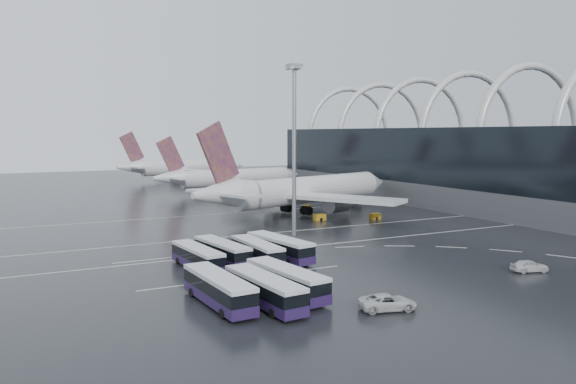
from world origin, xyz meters
name	(u,v)px	position (x,y,z in m)	size (l,w,h in m)	color
ground	(337,241)	(0.00, 0.00, 0.00)	(420.00, 420.00, 0.00)	black
terminal	(503,164)	(61.56, 19.84, 10.87)	(42.00, 160.00, 34.90)	#535558
lane_marking_near	(343,243)	(0.00, -2.00, 0.01)	(120.00, 0.25, 0.01)	silver
lane_marking_mid	(304,230)	(0.00, 12.00, 0.01)	(120.00, 0.25, 0.01)	silver
lane_marking_far	(248,212)	(0.00, 40.00, 0.01)	(120.00, 0.25, 0.01)	silver
bus_bay_line_south	(245,278)	(-24.00, -16.00, 0.01)	(28.00, 0.25, 0.01)	silver
bus_bay_line_north	(205,254)	(-24.00, 0.00, 0.01)	(28.00, 0.25, 0.01)	silver
airliner_main	(300,191)	(9.53, 31.64, 5.28)	(60.82, 52.70, 21.07)	silver
airliner_gate_b	(229,178)	(12.13, 84.12, 4.47)	(51.49, 45.95, 17.87)	silver
airliner_gate_c	(182,168)	(12.17, 136.14, 4.84)	(54.32, 49.61, 19.36)	silver
bus_row_near_a	(198,257)	(-27.96, -8.61, 1.68)	(3.97, 12.60, 3.05)	#21123A
bus_row_near_b	(222,251)	(-23.75, -6.93, 1.72)	(4.43, 12.97, 3.13)	#21123A
bus_row_near_c	(257,251)	(-19.20, -9.04, 1.71)	(3.24, 12.70, 3.11)	#21123A
bus_row_near_d	(280,247)	(-15.30, -8.59, 1.82)	(5.03, 13.77, 3.32)	#21123A
bus_row_far_a	(219,289)	(-31.06, -25.58, 1.84)	(3.83, 13.76, 3.35)	#21123A
bus_row_far_b	(264,289)	(-26.67, -27.91, 1.79)	(4.13, 13.46, 3.26)	#21123A
bus_row_far_c	(287,280)	(-22.78, -25.58, 1.79)	(4.59, 13.51, 3.26)	#21123A
van_curve_a	(388,302)	(-15.69, -35.28, 0.86)	(2.85, 6.18, 1.72)	silver
van_curve_b	(529,266)	(11.34, -30.67, 0.84)	(1.99, 4.94, 1.68)	silver
floodlight_mast	(294,129)	(-4.31, 7.88, 19.41)	(2.36, 2.36, 30.85)	gray
gse_cart_belly_a	(375,216)	(20.41, 17.08, 0.63)	(2.31, 1.36, 1.26)	#B48318
gse_cart_belly_c	(320,217)	(8.88, 21.26, 0.68)	(2.50, 1.48, 1.36)	#B48318
gse_cart_belly_e	(307,208)	(14.24, 36.84, 0.57)	(2.07, 1.23, 1.13)	#B48318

